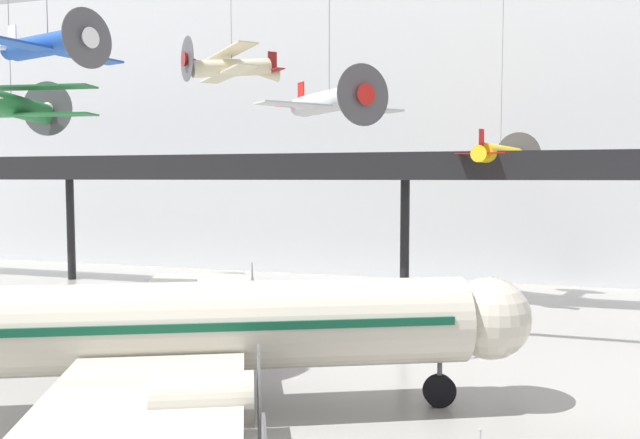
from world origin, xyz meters
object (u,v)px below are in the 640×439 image
object	(u,v)px
suspended_plane_green_biplane	(12,104)
suspended_plane_blue_trainer	(48,45)
airliner_silver_main	(141,330)
suspended_plane_cream_biplane	(231,67)
suspended_plane_yellow_lowwing	(500,155)
suspended_plane_silver_racer	(329,102)

from	to	relation	value
suspended_plane_green_biplane	suspended_plane_blue_trainer	distance (m)	10.12
airliner_silver_main	suspended_plane_blue_trainer	distance (m)	13.06
suspended_plane_cream_biplane	suspended_plane_yellow_lowwing	bearing A→B (deg)	168.64
suspended_plane_yellow_lowwing	suspended_plane_blue_trainer	size ratio (longest dim) A/B	1.43
suspended_plane_green_biplane	suspended_plane_cream_biplane	world-z (taller)	suspended_plane_cream_biplane
suspended_plane_green_biplane	suspended_plane_blue_trainer	size ratio (longest dim) A/B	1.18
airliner_silver_main	suspended_plane_cream_biplane	distance (m)	20.84
suspended_plane_green_biplane	suspended_plane_cream_biplane	distance (m)	12.83
suspended_plane_silver_racer	suspended_plane_cream_biplane	xyz separation A→B (m)	(-8.00, 5.42, 3.06)
airliner_silver_main	suspended_plane_green_biplane	size ratio (longest dim) A/B	2.93
suspended_plane_blue_trainer	suspended_plane_yellow_lowwing	bearing A→B (deg)	66.75
suspended_plane_green_biplane	suspended_plane_silver_racer	bearing A→B (deg)	-91.74
suspended_plane_cream_biplane	suspended_plane_blue_trainer	xyz separation A→B (m)	(-2.14, -13.70, -1.25)
suspended_plane_cream_biplane	suspended_plane_blue_trainer	world-z (taller)	suspended_plane_cream_biplane
airliner_silver_main	suspended_plane_green_biplane	distance (m)	19.00
suspended_plane_green_biplane	suspended_plane_blue_trainer	bearing A→B (deg)	-136.57
suspended_plane_yellow_lowwing	suspended_plane_green_biplane	world-z (taller)	suspended_plane_green_biplane
suspended_plane_yellow_lowwing	suspended_plane_blue_trainer	xyz separation A→B (m)	(-18.30, -24.25, 4.06)
suspended_plane_cream_biplane	suspended_plane_silver_racer	bearing A→B (deg)	101.42
suspended_plane_green_biplane	suspended_plane_cream_biplane	size ratio (longest dim) A/B	1.36
suspended_plane_silver_racer	suspended_plane_green_biplane	bearing A→B (deg)	-131.25
suspended_plane_green_biplane	suspended_plane_yellow_lowwing	bearing A→B (deg)	-63.77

